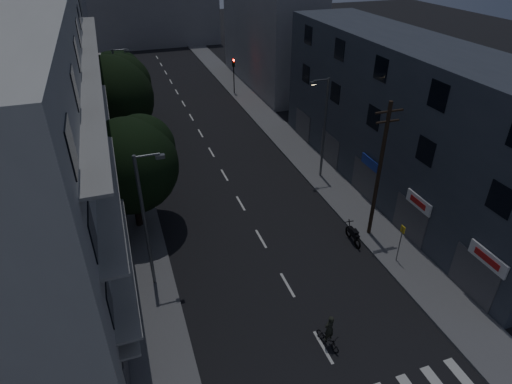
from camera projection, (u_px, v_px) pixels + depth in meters
ground at (210, 150)px, 39.16m from camera, size 160.00×160.00×0.00m
sidewalk_left at (126, 161)px, 37.05m from camera, size 3.00×90.00×0.15m
sidewalk_right at (286, 138)px, 41.20m from camera, size 3.00×90.00×0.15m
lane_markings at (196, 125)px, 44.20m from camera, size 0.15×60.50×0.01m
building_left at (43, 122)px, 26.55m from camera, size 7.00×36.00×14.00m
building_right at (404, 121)px, 30.73m from camera, size 6.19×28.00×11.00m
building_far_left at (60, 22)px, 50.22m from camera, size 6.00×20.00×16.00m
building_far_right at (269, 32)px, 52.80m from camera, size 6.00×20.00×13.00m
building_far_end at (146, 14)px, 72.85m from camera, size 24.00×8.00×10.00m
tree_near at (130, 162)px, 26.61m from camera, size 6.11×6.11×7.53m
tree_mid at (112, 95)px, 35.44m from camera, size 7.00×7.00×8.62m
tree_far at (115, 79)px, 42.40m from camera, size 5.77×5.77×7.13m
traffic_signal_far_right at (234, 69)px, 50.94m from camera, size 0.28×0.37×4.10m
traffic_signal_far_left at (122, 78)px, 47.85m from camera, size 0.28×0.37×4.10m
street_lamp_left_near at (146, 217)px, 21.94m from camera, size 1.51×0.25×8.00m
street_lamp_right at (323, 124)px, 32.46m from camera, size 1.51×0.25×8.00m
street_lamp_left_far at (120, 88)px, 39.91m from camera, size 1.51×0.25×8.00m
utility_pole at (379, 169)px, 25.75m from camera, size 1.80×0.24×9.00m
bus_stop_sign at (401, 237)px, 24.93m from camera, size 0.06×0.35×2.52m
motorcycle at (353, 235)px, 27.36m from camera, size 0.58×2.02×1.30m
cyclist at (328, 336)px, 20.39m from camera, size 0.94×1.61×1.93m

